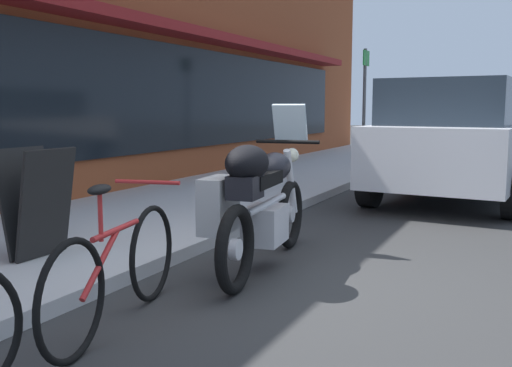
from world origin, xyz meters
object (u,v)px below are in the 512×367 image
at_px(parked_bicycle, 117,269).
at_px(parking_sign_pole, 365,97).
at_px(parked_minivan, 461,137).
at_px(sandwich_board_sign, 37,202).
at_px(touring_motorcycle, 259,200).

xyz_separation_m(parked_bicycle, parking_sign_pole, (9.61, 1.05, 1.22)).
xyz_separation_m(parked_minivan, parking_sign_pole, (3.17, 2.36, 0.67)).
bearing_deg(parked_bicycle, parking_sign_pole, 6.25).
distance_m(sandwich_board_sign, parking_sign_pole, 8.94).
bearing_deg(sandwich_board_sign, touring_motorcycle, -65.00).
bearing_deg(touring_motorcycle, parked_bicycle, 170.57).
bearing_deg(parked_minivan, parking_sign_pole, 36.66).
relative_size(touring_motorcycle, parked_minivan, 0.47).
distance_m(parked_minivan, sandwich_board_sign, 6.34).
bearing_deg(parking_sign_pole, touring_motorcycle, -170.81).
bearing_deg(touring_motorcycle, parking_sign_pole, 9.19).
relative_size(parked_minivan, sandwich_board_sign, 5.06).
bearing_deg(parked_minivan, touring_motorcycle, 167.90).
relative_size(touring_motorcycle, parking_sign_pole, 0.87).
height_order(parked_minivan, parking_sign_pole, parking_sign_pole).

